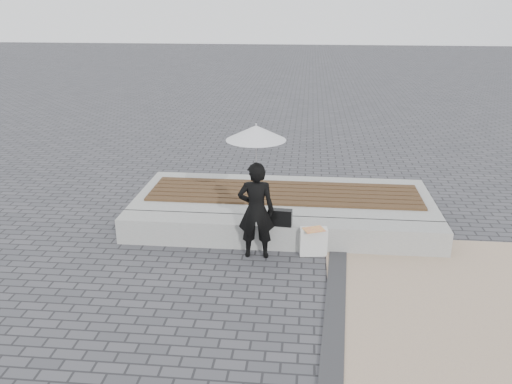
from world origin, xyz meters
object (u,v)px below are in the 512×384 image
seating_ledge (280,233)px  parasol (256,133)px  handbag (280,217)px  woman (256,210)px  canvas_tote (313,241)px

seating_ledge → parasol: bearing=-128.9°
seating_ledge → parasol: parasol is taller
seating_ledge → handbag: size_ratio=14.08×
seating_ledge → parasol: (-0.33, -0.40, 1.65)m
seating_ledge → woman: woman is taller
parasol → handbag: parasol is taller
parasol → handbag: (0.33, 0.24, -1.33)m
seating_ledge → handbag: (0.01, -0.17, 0.33)m
handbag → woman: bearing=-138.4°
handbag → canvas_tote: bearing=-6.2°
parasol → handbag: bearing=35.8°
seating_ledge → canvas_tote: bearing=-28.2°
parasol → handbag: size_ratio=2.97×
handbag → canvas_tote: handbag is taller
woman → canvas_tote: 0.99m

